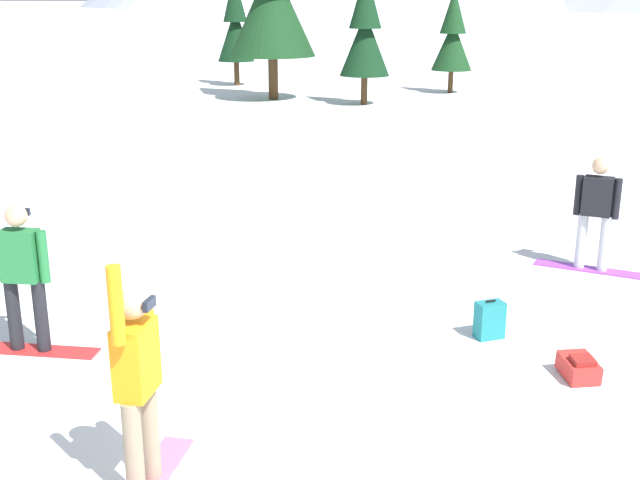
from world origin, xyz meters
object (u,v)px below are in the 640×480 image
snowboarder_background (596,212)px  backpack_red (579,367)px  backpack_teal (489,320)px  snowboarder_midground (23,276)px  pine_tree_leaning (453,36)px  snowboarder_foreground (138,384)px  pine_tree_twin (235,25)px  pine_tree_tall (365,32)px

snowboarder_background → backpack_red: size_ratio=3.02×
backpack_teal → snowboarder_midground: bearing=-161.7°
snowboarder_midground → pine_tree_leaning: bearing=85.0°
backpack_teal → backpack_red: bearing=-41.1°
backpack_red → snowboarder_background: bearing=84.4°
snowboarder_foreground → backpack_teal: snowboarder_foreground is taller
pine_tree_twin → snowboarder_midground: bearing=-75.0°
pine_tree_twin → backpack_teal: bearing=-64.1°
pine_tree_leaning → snowboarder_foreground: bearing=-89.7°
snowboarder_foreground → snowboarder_background: snowboarder_foreground is taller
pine_tree_tall → pine_tree_leaning: bearing=58.6°
backpack_red → pine_tree_tall: 21.84m
snowboarder_foreground → snowboarder_midground: (-2.43, 2.11, -0.06)m
snowboarder_midground → pine_tree_tall: (-0.44, 21.55, 1.68)m
backpack_red → backpack_teal: 1.28m
snowboarder_midground → pine_tree_twin: size_ratio=0.36×
pine_tree_twin → pine_tree_leaning: 9.39m
snowboarder_midground → backpack_red: bearing=7.7°
snowboarder_background → pine_tree_twin: 25.85m
snowboarder_midground → pine_tree_tall: bearing=91.2°
backpack_red → backpack_teal: bearing=138.9°
snowboarder_midground → pine_tree_twin: (-7.10, 26.48, 1.69)m
snowboarder_foreground → backpack_teal: (2.55, 3.76, -0.74)m
snowboarder_foreground → backpack_teal: bearing=55.9°
snowboarder_background → pine_tree_tall: 18.46m
backpack_red → pine_tree_leaning: 25.52m
backpack_teal → pine_tree_twin: bearing=115.9°
snowboarder_foreground → snowboarder_background: size_ratio=1.21×
snowboarder_foreground → backpack_red: size_ratio=3.65×
snowboarder_foreground → snowboarder_background: (3.87, 6.56, -0.08)m
pine_tree_tall → snowboarder_background: bearing=-68.5°
snowboarder_foreground → pine_tree_leaning: size_ratio=0.49×
snowboarder_midground → snowboarder_background: bearing=35.2°
backpack_teal → pine_tree_tall: pine_tree_tall is taller
pine_tree_tall → snowboarder_foreground: bearing=-83.1°
pine_tree_twin → pine_tree_tall: bearing=-36.5°
backpack_teal → snowboarder_foreground: bearing=-124.1°
snowboarder_foreground → backpack_teal: size_ratio=4.26×
snowboarder_background → pine_tree_leaning: bearing=100.6°
pine_tree_twin → pine_tree_tall: pine_tree_twin is taller
backpack_red → pine_tree_twin: pine_tree_twin is taller
backpack_red → pine_tree_twin: size_ratio=0.12×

